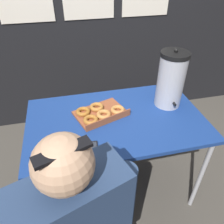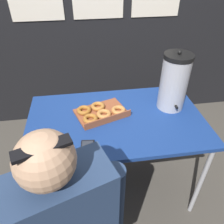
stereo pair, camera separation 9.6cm
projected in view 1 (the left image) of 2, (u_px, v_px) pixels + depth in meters
ground_plane at (115, 184)px, 1.98m from camera, size 12.00×12.00×0.00m
back_wall at (88, 10)px, 2.14m from camera, size 6.00×0.11×2.46m
folding_table at (116, 124)px, 1.56m from camera, size 1.22×0.75×0.76m
donut_box at (100, 113)px, 1.54m from camera, size 0.40×0.34×0.05m
coffee_urn at (171, 80)px, 1.55m from camera, size 0.20×0.22×0.43m
cell_phone at (91, 150)px, 1.27m from camera, size 0.09×0.15×0.01m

